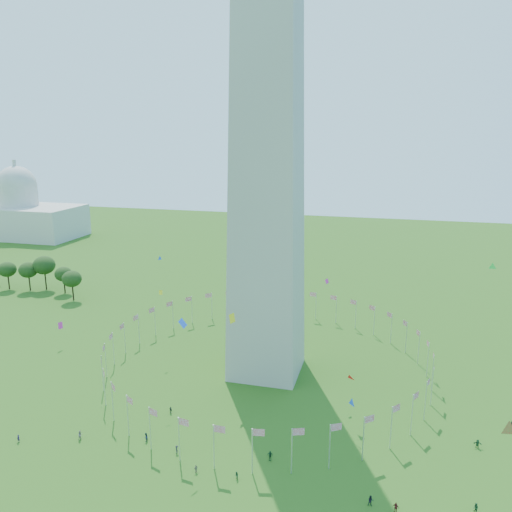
% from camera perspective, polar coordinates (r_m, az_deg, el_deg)
% --- Properties ---
extents(ground, '(600.00, 600.00, 0.00)m').
position_cam_1_polar(ground, '(91.01, -7.13, -26.68)').
color(ground, '#235012').
rests_on(ground, ground).
extents(washington_monument, '(16.80, 16.80, 169.00)m').
position_cam_1_polar(washington_monument, '(119.71, 1.43, 26.15)').
color(washington_monument, '#B0AC9D').
rests_on(washington_monument, ground).
extents(flag_ring, '(80.24, 80.24, 9.00)m').
position_cam_1_polar(flag_ring, '(129.01, 1.22, -11.14)').
color(flag_ring, silver).
rests_on(flag_ring, ground).
extents(capitol_building, '(70.00, 35.00, 46.00)m').
position_cam_1_polar(capitol_building, '(321.97, -25.55, 6.08)').
color(capitol_building, beige).
rests_on(capitol_building, ground).
extents(crowd, '(95.66, 78.16, 1.99)m').
position_cam_1_polar(crowd, '(89.00, 0.66, -26.92)').
color(crowd, '#1C2043').
rests_on(crowd, ground).
extents(kites_aloft, '(117.13, 78.73, 31.27)m').
position_cam_1_polar(kites_aloft, '(96.10, 3.74, -11.46)').
color(kites_aloft, red).
rests_on(kites_aloft, ground).
extents(tree_line_west, '(55.71, 16.41, 12.98)m').
position_cam_1_polar(tree_line_west, '(210.50, -24.92, -2.16)').
color(tree_line_west, '#294C19').
rests_on(tree_line_west, ground).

